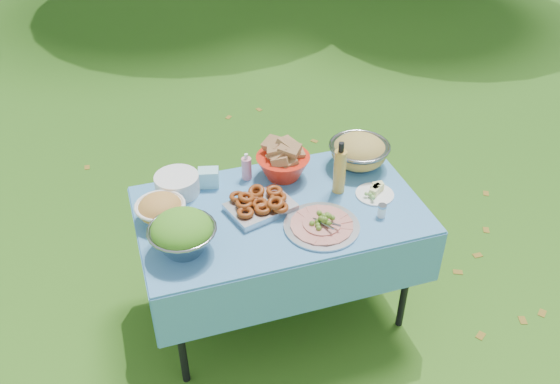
% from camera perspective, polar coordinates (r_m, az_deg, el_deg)
% --- Properties ---
extents(ground, '(80.00, 80.00, 0.00)m').
position_cam_1_polar(ground, '(3.59, -0.00, -11.16)').
color(ground, '#0E3409').
rests_on(ground, ground).
extents(picnic_table, '(1.46, 0.86, 0.76)m').
position_cam_1_polar(picnic_table, '(3.32, -0.00, -6.73)').
color(picnic_table, '#80D0F5').
rests_on(picnic_table, ground).
extents(salad_bowl, '(0.42, 0.42, 0.21)m').
position_cam_1_polar(salad_bowl, '(2.79, -9.39, -3.94)').
color(salad_bowl, gray).
rests_on(salad_bowl, picnic_table).
extents(pasta_bowl_white, '(0.29, 0.29, 0.14)m').
position_cam_1_polar(pasta_bowl_white, '(3.01, -11.44, -1.57)').
color(pasta_bowl_white, white).
rests_on(pasta_bowl_white, picnic_table).
extents(plate_stack, '(0.31, 0.31, 0.11)m').
position_cam_1_polar(plate_stack, '(3.19, -9.87, 0.75)').
color(plate_stack, white).
rests_on(plate_stack, picnic_table).
extents(wipes_box, '(0.13, 0.10, 0.10)m').
position_cam_1_polar(wipes_box, '(3.23, -6.89, 1.38)').
color(wipes_box, '#9FECF6').
rests_on(wipes_box, picnic_table).
extents(sanitizer_bottle, '(0.06, 0.06, 0.16)m').
position_cam_1_polar(sanitizer_bottle, '(3.25, -3.24, 2.50)').
color(sanitizer_bottle, pink).
rests_on(sanitizer_bottle, picnic_table).
extents(bread_bowl, '(0.31, 0.31, 0.20)m').
position_cam_1_polar(bread_bowl, '(3.25, 0.29, 2.99)').
color(bread_bowl, red).
rests_on(bread_bowl, picnic_table).
extents(pasta_bowl_steel, '(0.44, 0.44, 0.18)m').
position_cam_1_polar(pasta_bowl_steel, '(3.38, 7.63, 3.93)').
color(pasta_bowl_steel, gray).
rests_on(pasta_bowl_steel, picnic_table).
extents(fried_tray, '(0.38, 0.31, 0.08)m').
position_cam_1_polar(fried_tray, '(3.03, -1.89, -1.20)').
color(fried_tray, silver).
rests_on(fried_tray, picnic_table).
extents(charcuterie_platter, '(0.47, 0.47, 0.09)m').
position_cam_1_polar(charcuterie_platter, '(2.93, 4.06, -2.74)').
color(charcuterie_platter, '#B0B2B7').
rests_on(charcuterie_platter, picnic_table).
extents(oil_bottle, '(0.08, 0.08, 0.30)m').
position_cam_1_polar(oil_bottle, '(3.12, 5.78, 2.37)').
color(oil_bottle, gold).
rests_on(oil_bottle, picnic_table).
extents(cheese_plate, '(0.27, 0.27, 0.06)m').
position_cam_1_polar(cheese_plate, '(3.18, 9.14, 0.12)').
color(cheese_plate, white).
rests_on(cheese_plate, picnic_table).
extents(shaker, '(0.06, 0.06, 0.07)m').
position_cam_1_polar(shaker, '(3.04, 9.78, -1.78)').
color(shaker, white).
rests_on(shaker, picnic_table).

